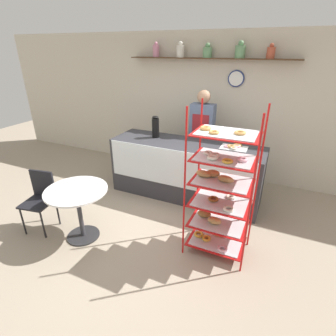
{
  "coord_description": "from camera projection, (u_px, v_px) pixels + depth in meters",
  "views": [
    {
      "loc": [
        1.43,
        -2.72,
        2.4
      ],
      "look_at": [
        0.0,
        0.39,
        0.83
      ],
      "focal_mm": 28.0,
      "sensor_mm": 36.0,
      "label": 1
    }
  ],
  "objects": [
    {
      "name": "ground_plane",
      "position": [
        157.0,
        230.0,
        3.79
      ],
      "size": [
        14.0,
        14.0,
        0.0
      ],
      "primitive_type": "plane",
      "color": "gray"
    },
    {
      "name": "back_wall",
      "position": [
        208.0,
        106.0,
        5.07
      ],
      "size": [
        10.0,
        0.3,
        2.7
      ],
      "color": "beige",
      "rests_on": "ground_plane"
    },
    {
      "name": "display_counter",
      "position": [
        185.0,
        170.0,
        4.51
      ],
      "size": [
        2.54,
        0.76,
        0.97
      ],
      "color": "#333338",
      "rests_on": "ground_plane"
    },
    {
      "name": "pastry_rack",
      "position": [
        220.0,
        192.0,
        3.09
      ],
      "size": [
        0.75,
        0.52,
        1.88
      ],
      "color": "#B71414",
      "rests_on": "ground_plane"
    },
    {
      "name": "person_worker",
      "position": [
        202.0,
        135.0,
        4.72
      ],
      "size": [
        0.42,
        0.24,
        1.76
      ],
      "color": "#282833",
      "rests_on": "ground_plane"
    },
    {
      "name": "cafe_table",
      "position": [
        78.0,
        201.0,
        3.44
      ],
      "size": [
        0.8,
        0.8,
        0.74
      ],
      "color": "#262628",
      "rests_on": "ground_plane"
    },
    {
      "name": "cafe_chair",
      "position": [
        41.0,
        195.0,
        3.68
      ],
      "size": [
        0.44,
        0.44,
        0.86
      ],
      "rotation": [
        0.0,
        0.0,
        6.46
      ],
      "color": "black",
      "rests_on": "ground_plane"
    },
    {
      "name": "coffee_carafe",
      "position": [
        156.0,
        127.0,
        4.52
      ],
      "size": [
        0.12,
        0.12,
        0.38
      ],
      "color": "black",
      "rests_on": "display_counter"
    },
    {
      "name": "donut_tray_counter",
      "position": [
        234.0,
        147.0,
        4.09
      ],
      "size": [
        0.41,
        0.28,
        0.05
      ],
      "color": "silver",
      "rests_on": "display_counter"
    }
  ]
}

